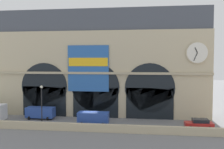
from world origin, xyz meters
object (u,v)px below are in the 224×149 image
(car_east, at_px, (199,124))
(street_lamp_quayside, at_px, (42,101))
(van_midwest, at_px, (40,112))
(van_center, at_px, (93,118))

(car_east, height_order, street_lamp_quayside, street_lamp_quayside)
(car_east, xyz_separation_m, street_lamp_quayside, (-25.09, -3.04, 3.61))
(van_midwest, distance_m, van_center, 11.07)
(van_midwest, height_order, car_east, van_midwest)
(van_midwest, relative_size, van_center, 1.00)
(van_center, xyz_separation_m, street_lamp_quayside, (-7.83, -2.89, 3.17))
(van_midwest, height_order, street_lamp_quayside, street_lamp_quayside)
(van_midwest, xyz_separation_m, van_center, (10.66, -2.99, 0.00))
(van_midwest, relative_size, car_east, 1.18)
(van_midwest, height_order, van_center, same)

